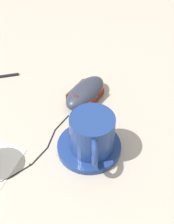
# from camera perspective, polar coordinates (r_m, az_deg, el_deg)

# --- Properties ---
(ground_plane) EXTENTS (3.00, 3.00, 0.00)m
(ground_plane) POSITION_cam_1_polar(r_m,az_deg,el_deg) (0.70, -7.85, -3.17)
(ground_plane) COLOR #B2A899
(saucer) EXTENTS (0.12, 0.12, 0.01)m
(saucer) POSITION_cam_1_polar(r_m,az_deg,el_deg) (0.66, 0.35, -5.82)
(saucer) COLOR navy
(saucer) RESTS_ON ground
(coffee_cup) EXTENTS (0.08, 0.11, 0.07)m
(coffee_cup) POSITION_cam_1_polar(r_m,az_deg,el_deg) (0.62, 0.87, -3.66)
(coffee_cup) COLOR navy
(coffee_cup) RESTS_ON saucer
(computer_mouse) EXTENTS (0.11, 0.13, 0.04)m
(computer_mouse) POSITION_cam_1_polar(r_m,az_deg,el_deg) (0.75, -0.31, 3.23)
(computer_mouse) COLOR #2D3342
(computer_mouse) RESTS_ON ground
(mouse_cable) EXTENTS (0.15, 0.24, 0.00)m
(mouse_cable) POSITION_cam_1_polar(r_m,az_deg,el_deg) (0.66, -10.16, -7.80)
(mouse_cable) COLOR black
(mouse_cable) RESTS_ON ground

